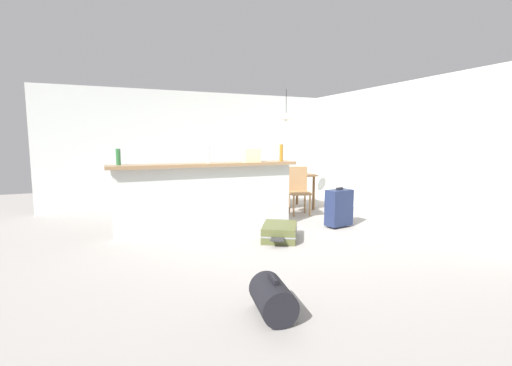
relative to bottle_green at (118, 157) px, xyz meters
The scene contains 16 objects.
ground_plane 2.33m from the bottle_green, 19.85° to the right, with size 13.00×13.00×0.05m, color gray.
wall_back 3.02m from the bottle_green, 52.07° to the left, with size 6.60×0.10×2.50m, color silver.
wall_right 4.92m from the bottle_green, ahead, with size 0.10×6.00×2.50m, color silver.
partition_half_wall 1.46m from the bottle_green, ahead, with size 2.80×0.20×1.05m, color silver.
bar_countertop 1.30m from the bottle_green, ahead, with size 2.96×0.40×0.05m, color #93704C.
bottle_green is the anchor object (origin of this frame).
bottle_clear 1.32m from the bottle_green, ahead, with size 0.06×0.06×0.27m, color silver.
bottle_amber 2.56m from the bottle_green, ahead, with size 0.06×0.06×0.28m, color #9E661E.
grocery_bag 2.03m from the bottle_green, ahead, with size 0.26×0.18×0.22m, color beige.
dining_table 3.56m from the bottle_green, 18.73° to the left, with size 1.10×0.80×0.74m.
dining_chair_near_partition 3.41m from the bottle_green, ahead, with size 0.48×0.48×0.93m.
dining_chair_far_side 3.82m from the bottle_green, 27.16° to the left, with size 0.45×0.45×0.93m.
pendant_lamp 3.67m from the bottle_green, 19.91° to the left, with size 0.34×0.34×0.66m.
suitcase_flat_olive 2.58m from the bottle_green, 23.51° to the right, with size 0.78×0.88×0.22m.
duffel_bag_black 3.31m from the bottle_green, 70.98° to the right, with size 0.38×0.52×0.34m.
suitcase_upright_navy 3.56m from the bottle_green, 10.98° to the right, with size 0.47×0.31×0.67m.
Camera 1 is at (-2.09, -4.83, 1.46)m, focal length 25.13 mm.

